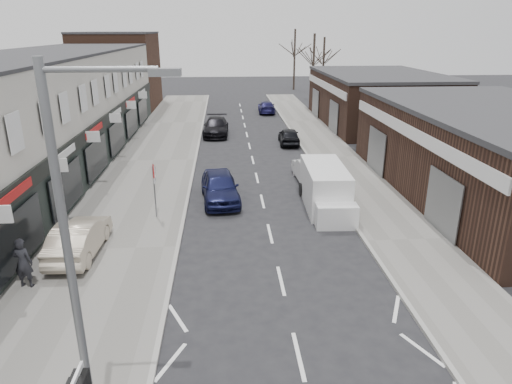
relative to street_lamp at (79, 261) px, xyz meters
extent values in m
cube|color=slate|center=(-2.22, 22.80, -4.56)|extent=(5.50, 64.00, 0.12)
cube|color=slate|center=(10.28, 22.80, -4.56)|extent=(3.50, 64.00, 0.12)
cube|color=beige|center=(-8.97, 20.30, -1.07)|extent=(8.00, 41.00, 7.10)
cube|color=#462B1E|center=(-8.97, 45.80, -0.62)|extent=(8.00, 10.00, 8.00)
cube|color=#382219|center=(17.03, 14.80, -2.37)|extent=(10.00, 18.00, 4.50)
cube|color=#382219|center=(17.03, 34.80, -2.37)|extent=(10.00, 16.00, 4.50)
cylinder|color=slate|center=(-0.17, 0.00, -0.50)|extent=(0.16, 0.16, 8.00)
cylinder|color=slate|center=(0.73, 0.00, 3.30)|extent=(1.80, 0.10, 0.10)
cube|color=slate|center=(1.73, 0.00, 3.25)|extent=(0.50, 0.22, 0.12)
cylinder|color=slate|center=(-0.67, 12.80, -3.25)|extent=(0.07, 0.07, 2.50)
cube|color=white|center=(-0.62, 12.80, -2.65)|extent=(0.04, 0.45, 0.25)
cube|color=white|center=(7.58, 13.94, -3.57)|extent=(2.09, 4.68, 2.10)
cube|color=white|center=(7.58, 11.23, -4.07)|extent=(1.89, 0.87, 1.10)
cylinder|color=black|center=(6.72, 12.32, -4.27)|extent=(0.22, 0.70, 0.70)
cylinder|color=black|center=(8.43, 12.32, -4.27)|extent=(0.22, 0.70, 0.70)
cylinder|color=black|center=(6.72, 15.55, -4.27)|extent=(0.22, 0.70, 0.70)
cylinder|color=black|center=(8.43, 15.55, -4.27)|extent=(0.22, 0.70, 0.70)
imported|color=#BBAC95|center=(-3.14, 9.21, -3.81)|extent=(1.60, 4.25, 1.38)
imported|color=black|center=(-4.31, 6.86, -3.59)|extent=(0.71, 0.52, 1.81)
imported|color=#13163B|center=(2.33, 15.04, -3.84)|extent=(2.25, 4.71, 1.55)
imported|color=black|center=(1.93, 30.75, -3.89)|extent=(2.20, 5.06, 1.45)
imported|color=silver|center=(7.56, 17.85, -3.93)|extent=(1.57, 4.23, 1.38)
imported|color=black|center=(7.63, 27.17, -3.98)|extent=(1.67, 3.80, 1.27)
imported|color=#161440|center=(7.20, 41.33, -4.00)|extent=(1.90, 4.32, 1.23)
camera|label=1|loc=(2.63, -7.40, 3.89)|focal=32.00mm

